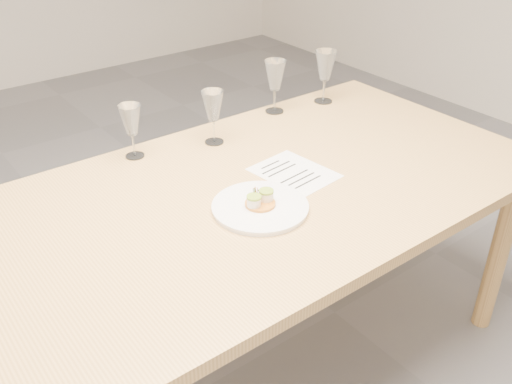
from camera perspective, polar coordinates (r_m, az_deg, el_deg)
dining_table at (r=1.69m, az=-6.91°, el=-4.15°), size 2.40×1.00×0.75m
dinner_plate at (r=1.66m, az=0.43°, el=-1.42°), size 0.28×0.28×0.07m
recipe_sheet at (r=1.86m, az=3.82°, el=1.94°), size 0.23×0.28×0.00m
wine_glass_1 at (r=1.94m, az=-12.41°, el=6.93°), size 0.08×0.08×0.19m
wine_glass_2 at (r=2.00m, az=-4.33°, el=8.47°), size 0.08×0.08×0.19m
wine_glass_3 at (r=2.26m, az=1.92°, el=11.49°), size 0.08×0.08×0.21m
wine_glass_4 at (r=2.38m, az=6.95°, el=12.36°), size 0.09×0.09×0.22m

